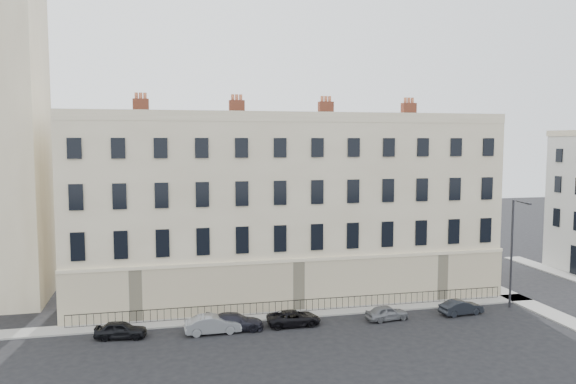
% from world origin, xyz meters
% --- Properties ---
extents(ground, '(160.00, 160.00, 0.00)m').
position_xyz_m(ground, '(0.00, 0.00, 0.00)').
color(ground, black).
rests_on(ground, ground).
extents(terrace, '(36.22, 12.22, 17.00)m').
position_xyz_m(terrace, '(-5.97, 11.97, 7.50)').
color(terrace, beige).
rests_on(terrace, ground).
extents(pavement_terrace, '(48.00, 2.00, 0.12)m').
position_xyz_m(pavement_terrace, '(-10.00, 5.00, 0.06)').
color(pavement_terrace, gray).
rests_on(pavement_terrace, ground).
extents(pavement_east_return, '(2.00, 24.00, 0.12)m').
position_xyz_m(pavement_east_return, '(13.00, 8.00, 0.06)').
color(pavement_east_return, gray).
rests_on(pavement_east_return, ground).
extents(pavement_adjacent, '(2.00, 20.00, 0.12)m').
position_xyz_m(pavement_adjacent, '(23.00, 10.00, 0.06)').
color(pavement_adjacent, gray).
rests_on(pavement_adjacent, ground).
extents(railings, '(35.00, 0.04, 0.96)m').
position_xyz_m(railings, '(-6.00, 5.40, 0.55)').
color(railings, black).
rests_on(railings, ground).
extents(car_a, '(3.66, 1.86, 1.19)m').
position_xyz_m(car_a, '(-19.44, 2.62, 0.60)').
color(car_a, black).
rests_on(car_a, ground).
extents(car_b, '(3.98, 1.48, 1.30)m').
position_xyz_m(car_b, '(-13.18, 2.19, 0.65)').
color(car_b, slate).
rests_on(car_b, ground).
extents(car_c, '(4.34, 2.23, 1.21)m').
position_xyz_m(car_c, '(-11.59, 2.55, 0.60)').
color(car_c, black).
rests_on(car_c, ground).
extents(car_d, '(3.99, 1.85, 1.11)m').
position_xyz_m(car_d, '(-7.21, 2.56, 0.55)').
color(car_d, black).
rests_on(car_d, ground).
extents(car_e, '(3.42, 1.69, 1.12)m').
position_xyz_m(car_e, '(-0.05, 2.16, 0.56)').
color(car_e, slate).
rests_on(car_e, ground).
extents(car_f, '(3.58, 1.60, 1.14)m').
position_xyz_m(car_f, '(6.14, 2.13, 0.57)').
color(car_f, black).
rests_on(car_f, ground).
extents(streetlamp, '(0.54, 1.89, 8.82)m').
position_xyz_m(streetlamp, '(11.02, 2.84, 4.89)').
color(streetlamp, '#27272B').
rests_on(streetlamp, ground).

